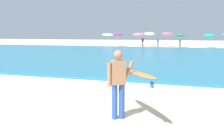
{
  "coord_description": "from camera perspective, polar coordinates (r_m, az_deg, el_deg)",
  "views": [
    {
      "loc": [
        3.68,
        -6.25,
        2.12
      ],
      "look_at": [
        0.87,
        2.14,
        1.1
      ],
      "focal_mm": 40.43,
      "sensor_mm": 36.0,
      "label": 1
    }
  ],
  "objects": [
    {
      "name": "ground_plane",
      "position": [
        7.56,
        -11.66,
        -9.86
      ],
      "size": [
        160.0,
        160.0,
        0.0
      ],
      "primitive_type": "plane",
      "color": "beige"
    },
    {
      "name": "sea",
      "position": [
        24.91,
        9.97,
        1.77
      ],
      "size": [
        120.0,
        28.0,
        0.14
      ],
      "primitive_type": "cube",
      "color": "teal",
      "rests_on": "ground"
    },
    {
      "name": "surfer_with_board",
      "position": [
        6.32,
        3.31,
        -3.43
      ],
      "size": [
        1.55,
        2.1,
        1.73
      ],
      "color": "#284CA3",
      "rests_on": "ground"
    },
    {
      "name": "beach_umbrella_0",
      "position": [
        46.74,
        -0.93,
        6.4
      ],
      "size": [
        2.28,
        2.3,
        2.26
      ],
      "color": "beige",
      "rests_on": "ground"
    },
    {
      "name": "beach_umbrella_1",
      "position": [
        43.21,
        1.3,
        6.49
      ],
      "size": [
        1.76,
        1.77,
        2.32
      ],
      "color": "beige",
      "rests_on": "ground"
    },
    {
      "name": "beach_umbrella_2",
      "position": [
        44.89,
        6.05,
        6.42
      ],
      "size": [
        2.14,
        2.18,
        2.39
      ],
      "color": "beige",
      "rests_on": "ground"
    },
    {
      "name": "beach_umbrella_3",
      "position": [
        42.39,
        8.45,
        6.55
      ],
      "size": [
        1.82,
        1.87,
        2.49
      ],
      "color": "beige",
      "rests_on": "ground"
    },
    {
      "name": "beach_umbrella_4",
      "position": [
        42.71,
        12.4,
        6.41
      ],
      "size": [
        1.91,
        1.95,
        2.42
      ],
      "color": "beige",
      "rests_on": "ground"
    },
    {
      "name": "beach_umbrella_5",
      "position": [
        41.76,
        15.31,
        6.01
      ],
      "size": [
        1.81,
        1.83,
        2.13
      ],
      "color": "beige",
      "rests_on": "ground"
    },
    {
      "name": "beach_umbrella_6",
      "position": [
        41.34,
        21.17,
        5.78
      ],
      "size": [
        1.75,
        1.77,
        2.15
      ],
      "color": "beige",
      "rests_on": "ground"
    },
    {
      "name": "beachgoer_near_row_left",
      "position": [
        42.3,
        10.34,
        4.76
      ],
      "size": [
        0.32,
        0.2,
        1.58
      ],
      "color": "#383842",
      "rests_on": "ground"
    },
    {
      "name": "beachgoer_near_row_mid",
      "position": [
        42.79,
        6.95,
        4.84
      ],
      "size": [
        0.32,
        0.2,
        1.58
      ],
      "color": "#383842",
      "rests_on": "ground"
    },
    {
      "name": "beachgoer_near_row_right",
      "position": [
        40.88,
        15.11,
        4.58
      ],
      "size": [
        0.32,
        0.2,
        1.58
      ],
      "color": "#383842",
      "rests_on": "ground"
    }
  ]
}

